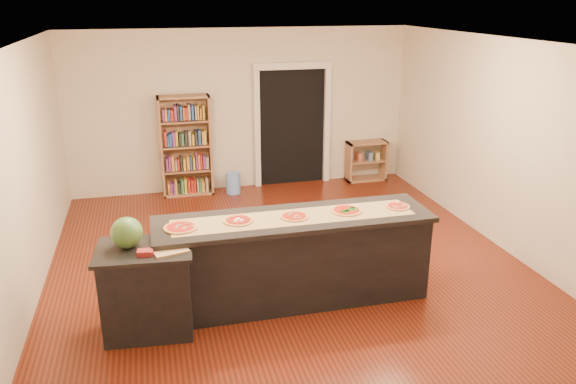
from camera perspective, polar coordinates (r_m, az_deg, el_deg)
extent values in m
cube|color=beige|center=(6.65, 0.42, 2.70)|extent=(6.00, 7.00, 2.80)
cube|color=#602110|center=(7.18, 0.39, -8.05)|extent=(6.00, 7.00, 0.01)
cube|color=white|center=(6.40, 0.45, 14.78)|extent=(6.00, 7.00, 0.01)
cube|color=black|center=(10.23, 0.39, 6.60)|extent=(1.20, 0.02, 2.10)
cube|color=silver|center=(10.04, -3.16, 6.33)|extent=(0.10, 0.08, 2.10)
cube|color=silver|center=(10.36, 3.96, 6.72)|extent=(0.10, 0.08, 2.10)
cube|color=silver|center=(10.00, 0.47, 12.70)|extent=(1.40, 0.08, 0.12)
cube|color=black|center=(6.37, 0.58, -7.00)|extent=(2.99, 0.75, 0.96)
cube|color=black|center=(6.16, 0.59, -2.77)|extent=(3.07, 0.83, 0.05)
cube|color=black|center=(5.99, -14.04, -9.80)|extent=(0.87, 0.61, 0.90)
cube|color=black|center=(5.78, -14.42, -5.72)|extent=(0.95, 0.69, 0.04)
cube|color=#A1714E|center=(9.79, -10.33, 4.61)|extent=(0.87, 0.31, 1.74)
cube|color=#A1714E|center=(10.64, 7.95, 3.16)|extent=(0.75, 0.32, 0.75)
cylinder|color=#6B9BEE|center=(9.92, -5.60, 0.92)|extent=(0.26, 0.26, 0.38)
cube|color=olive|center=(6.14, 0.64, -2.58)|extent=(2.67, 0.48, 0.00)
sphere|color=#144214|center=(5.77, -16.06, -3.99)|extent=(0.31, 0.31, 0.31)
cube|color=tan|center=(5.62, -11.84, -5.86)|extent=(0.37, 0.29, 0.02)
cube|color=maroon|center=(5.60, -14.31, -5.99)|extent=(0.16, 0.12, 0.05)
cylinder|color=#195966|center=(5.88, -10.87, -4.42)|extent=(0.17, 0.17, 0.06)
cylinder|color=tan|center=(5.95, -10.86, -3.56)|extent=(0.33, 0.33, 0.02)
cylinder|color=#A5190C|center=(5.95, -10.86, -3.48)|extent=(0.27, 0.27, 0.00)
cylinder|color=tan|center=(6.04, -5.08, -2.91)|extent=(0.32, 0.32, 0.02)
cylinder|color=#A5190C|center=(6.04, -5.08, -2.83)|extent=(0.26, 0.26, 0.00)
cylinder|color=tan|center=(6.13, 0.64, -2.50)|extent=(0.31, 0.31, 0.02)
cylinder|color=#A5190C|center=(6.13, 0.64, -2.43)|extent=(0.26, 0.26, 0.00)
cylinder|color=tan|center=(6.33, 5.95, -1.89)|extent=(0.35, 0.35, 0.02)
cylinder|color=#A5190C|center=(6.33, 5.96, -1.81)|extent=(0.29, 0.29, 0.00)
cylinder|color=tan|center=(6.54, 11.08, -1.45)|extent=(0.29, 0.29, 0.02)
cylinder|color=#A5190C|center=(6.53, 11.09, -1.38)|extent=(0.24, 0.24, 0.00)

